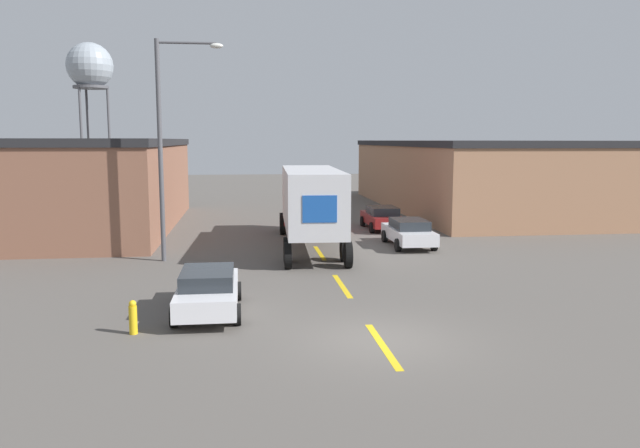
{
  "coord_description": "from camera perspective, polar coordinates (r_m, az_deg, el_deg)",
  "views": [
    {
      "loc": [
        -3.45,
        -15.43,
        5.19
      ],
      "look_at": [
        -0.55,
        8.16,
        1.98
      ],
      "focal_mm": 35.0,
      "sensor_mm": 36.0,
      "label": 1
    }
  ],
  "objects": [
    {
      "name": "ground_plane",
      "position": [
        16.64,
        5.4,
        -10.51
      ],
      "size": [
        160.0,
        160.0,
        0.0
      ],
      "primitive_type": "plane",
      "color": "#56514C"
    },
    {
      "name": "road_centerline",
      "position": [
        22.46,
        2.02,
        -5.66
      ],
      "size": [
        0.2,
        16.8,
        0.01
      ],
      "color": "gold",
      "rests_on": "ground_plane"
    },
    {
      "name": "warehouse_left",
      "position": [
        39.49,
        -20.14,
        3.51
      ],
      "size": [
        9.73,
        20.47,
        5.26
      ],
      "color": "brown",
      "rests_on": "ground_plane"
    },
    {
      "name": "warehouse_right",
      "position": [
        48.77,
        13.1,
        4.42
      ],
      "size": [
        11.49,
        27.62,
        5.15
      ],
      "color": "#9E7051",
      "rests_on": "ground_plane"
    },
    {
      "name": "semi_truck",
      "position": [
        30.29,
        -0.96,
        2.29
      ],
      "size": [
        3.2,
        12.27,
        3.85
      ],
      "rotation": [
        0.0,
        0.0,
        -0.04
      ],
      "color": "#B21919",
      "rests_on": "ground_plane"
    },
    {
      "name": "parked_car_right_mid",
      "position": [
        30.86,
        8.11,
        -0.72
      ],
      "size": [
        1.97,
        4.46,
        1.35
      ],
      "color": "silver",
      "rests_on": "ground_plane"
    },
    {
      "name": "parked_car_right_far",
      "position": [
        36.57,
        5.69,
        0.62
      ],
      "size": [
        1.97,
        4.46,
        1.35
      ],
      "color": "maroon",
      "rests_on": "ground_plane"
    },
    {
      "name": "parked_car_left_near",
      "position": [
        19.15,
        -10.2,
        -5.94
      ],
      "size": [
        1.97,
        4.46,
        1.35
      ],
      "color": "silver",
      "rests_on": "ground_plane"
    },
    {
      "name": "water_tower",
      "position": [
        76.94,
        -20.3,
        13.26
      ],
      "size": [
        5.15,
        5.15,
        16.08
      ],
      "color": "#47474C",
      "rests_on": "ground_plane"
    },
    {
      "name": "street_lamp",
      "position": [
        27.3,
        -13.81,
        7.84
      ],
      "size": [
        2.82,
        0.32,
        9.34
      ],
      "color": "#4C4C51",
      "rests_on": "ground_plane"
    },
    {
      "name": "fire_hydrant",
      "position": [
        17.65,
        -16.72,
        -8.17
      ],
      "size": [
        0.22,
        0.22,
        0.93
      ],
      "color": "gold",
      "rests_on": "ground_plane"
    }
  ]
}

